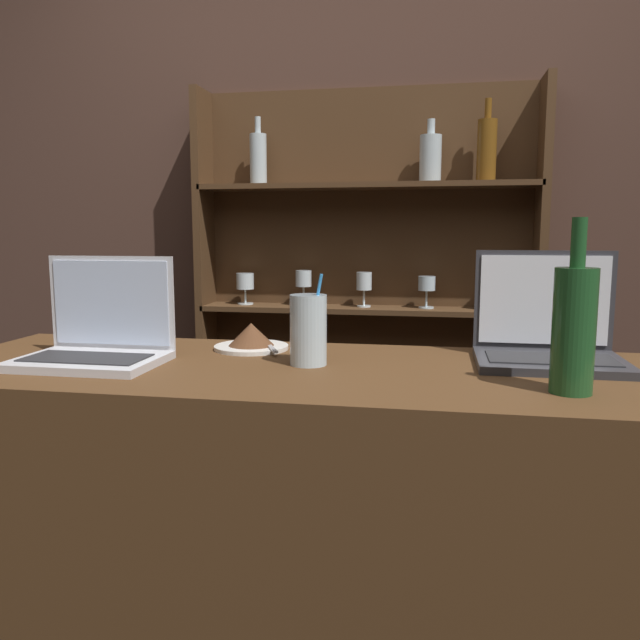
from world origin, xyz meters
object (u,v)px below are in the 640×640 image
at_px(cake_plate, 251,338).
at_px(laptop_near, 98,339).
at_px(laptop_far, 547,338).
at_px(wine_bottle_green, 574,327).
at_px(water_glass, 307,330).

bearing_deg(cake_plate, laptop_near, -145.03).
bearing_deg(cake_plate, laptop_far, -2.47).
height_order(cake_plate, wine_bottle_green, wine_bottle_green).
relative_size(cake_plate, wine_bottle_green, 0.59).
xyz_separation_m(laptop_near, laptop_far, (1.01, 0.18, 0.00)).
xyz_separation_m(laptop_far, cake_plate, (-0.71, 0.03, -0.03)).
bearing_deg(water_glass, wine_bottle_green, -16.35).
bearing_deg(laptop_near, wine_bottle_green, -5.62).
bearing_deg(laptop_near, cake_plate, 34.97).
relative_size(laptop_far, water_glass, 1.56).
distance_m(laptop_near, water_glass, 0.48).
xyz_separation_m(laptop_far, wine_bottle_green, (-0.00, -0.28, 0.07)).
distance_m(water_glass, wine_bottle_green, 0.55).
height_order(laptop_near, cake_plate, laptop_near).
distance_m(laptop_near, wine_bottle_green, 1.01).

